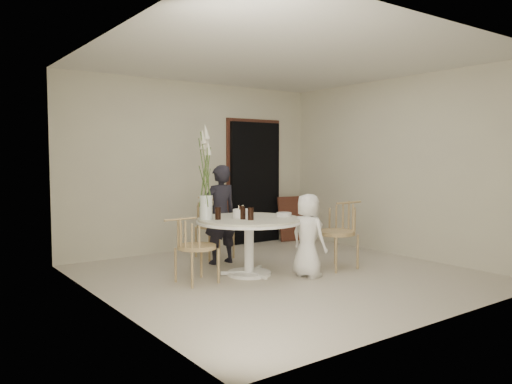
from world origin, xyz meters
TOP-DOWN VIEW (x-y plane):
  - ground at (0.00, 0.00)m, footprint 4.50×4.50m
  - room_shell at (0.00, 0.00)m, footprint 4.50×4.50m
  - doorway at (1.15, 2.19)m, footprint 1.00×0.10m
  - door_trim at (1.15, 2.23)m, footprint 1.12×0.03m
  - table at (-0.35, 0.25)m, footprint 1.33×1.33m
  - picture_frame at (1.84, 1.95)m, footprint 0.62×0.25m
  - chair_far at (-0.13, 1.57)m, footprint 0.51×0.55m
  - chair_right at (0.94, -0.13)m, footprint 0.55×0.52m
  - chair_left at (-1.20, 0.28)m, footprint 0.50×0.47m
  - girl at (-0.28, 1.05)m, footprint 0.51×0.34m
  - boy at (0.19, -0.27)m, footprint 0.39×0.55m
  - birthday_cake at (-0.43, 0.29)m, footprint 0.23×0.23m
  - cola_tumbler_a at (-0.49, 0.19)m, footprint 0.09×0.09m
  - cola_tumbler_b at (-0.45, 0.07)m, footprint 0.10×0.10m
  - cola_tumbler_c at (-0.75, 0.35)m, footprint 0.09×0.09m
  - cola_tumbler_d at (-0.44, 0.29)m, footprint 0.07×0.07m
  - plate_stack at (0.12, 0.13)m, footprint 0.24×0.24m
  - flower_vase at (-0.86, 0.46)m, footprint 0.16×0.16m

SIDE VIEW (x-z plane):
  - ground at x=0.00m, z-range 0.00..0.00m
  - picture_frame at x=1.84m, z-range 0.00..0.79m
  - chair_left at x=-1.20m, z-range 0.12..0.92m
  - boy at x=0.19m, z-range 0.00..1.04m
  - chair_far at x=-0.13m, z-range 0.13..1.02m
  - chair_right at x=0.94m, z-range 0.13..1.03m
  - table at x=-0.35m, z-range 0.25..0.98m
  - girl at x=-0.28m, z-range 0.00..1.39m
  - plate_stack at x=0.12m, z-range 0.73..0.78m
  - birthday_cake at x=-0.43m, z-range 0.71..0.87m
  - cola_tumbler_a at x=-0.49m, z-range 0.73..0.87m
  - cola_tumbler_c at x=-0.75m, z-range 0.73..0.88m
  - cola_tumbler_d at x=-0.44m, z-range 0.73..0.89m
  - cola_tumbler_b at x=-0.45m, z-range 0.73..0.89m
  - doorway at x=1.15m, z-range 0.00..2.10m
  - door_trim at x=1.15m, z-range 0.00..2.22m
  - flower_vase at x=-0.86m, z-range 0.63..1.81m
  - room_shell at x=0.00m, z-range -0.63..3.87m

